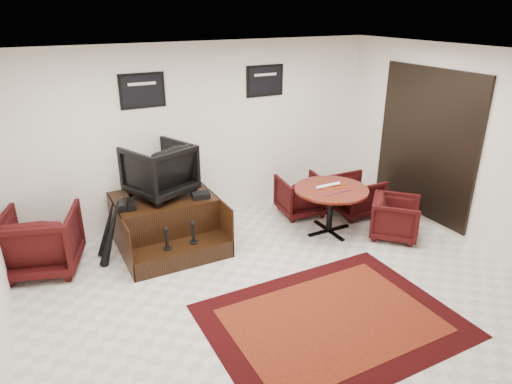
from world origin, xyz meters
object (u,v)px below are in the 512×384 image
at_px(table_chair_corner, 396,216).
at_px(shine_podium, 166,223).
at_px(table_chair_back, 301,193).
at_px(table_chair_window, 357,194).
at_px(armchair_side, 41,238).
at_px(shine_chair, 159,167).
at_px(meeting_table, 331,194).

bearing_deg(table_chair_corner, shine_podium, 111.38).
xyz_separation_m(table_chair_back, table_chair_window, (0.83, -0.44, -0.00)).
bearing_deg(armchair_side, table_chair_back, -163.87).
distance_m(shine_chair, table_chair_corner, 3.57).
height_order(shine_chair, armchair_side, shine_chair).
bearing_deg(shine_chair, table_chair_window, 147.31).
bearing_deg(table_chair_back, table_chair_corner, 128.35).
bearing_deg(meeting_table, shine_chair, 158.06).
relative_size(armchair_side, meeting_table, 0.84).
xyz_separation_m(armchair_side, table_chair_back, (3.97, -0.08, -0.10)).
height_order(shine_podium, shine_chair, shine_chair).
xyz_separation_m(table_chair_window, table_chair_corner, (-0.01, -0.93, -0.02)).
bearing_deg(shine_podium, shine_chair, 90.00).
height_order(armchair_side, meeting_table, armchair_side).
distance_m(shine_podium, meeting_table, 2.50).
xyz_separation_m(shine_podium, table_chair_window, (3.14, -0.46, 0.03)).
bearing_deg(table_chair_window, table_chair_back, 63.07).
height_order(table_chair_window, table_chair_corner, table_chair_window).
xyz_separation_m(armchair_side, table_chair_window, (4.80, -0.52, -0.10)).
distance_m(table_chair_back, table_chair_corner, 1.60).
relative_size(armchair_side, table_chair_corner, 1.34).
xyz_separation_m(shine_chair, table_chair_corner, (3.13, -1.54, -0.80)).
height_order(armchair_side, table_chair_corner, armchair_side).
relative_size(meeting_table, table_chair_back, 1.53).
bearing_deg(shine_podium, table_chair_window, -8.30).
bearing_deg(shine_podium, armchair_side, 177.94).
height_order(shine_chair, table_chair_back, shine_chair).
height_order(shine_podium, armchair_side, armchair_side).
height_order(armchair_side, table_chair_window, armchair_side).
bearing_deg(armchair_side, shine_podium, -164.80).
relative_size(shine_podium, table_chair_back, 2.00).
height_order(shine_chair, meeting_table, shine_chair).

